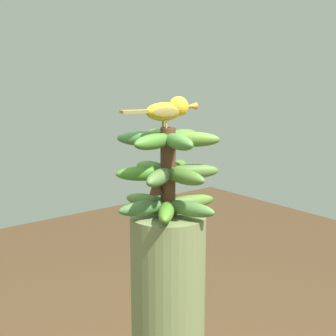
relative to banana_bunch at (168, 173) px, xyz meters
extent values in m
cylinder|color=#4C2D1E|center=(0.00, 0.00, 0.00)|extent=(0.04, 0.04, 0.24)
ellipsoid|color=#487137|center=(0.02, -0.06, -0.09)|extent=(0.09, 0.16, 0.04)
ellipsoid|color=#50742B|center=(0.07, -0.01, -0.09)|extent=(0.16, 0.07, 0.04)
ellipsoid|color=#457C2F|center=(0.04, 0.05, -0.09)|extent=(0.13, 0.14, 0.04)
ellipsoid|color=#47702F|center=(-0.02, 0.06, -0.09)|extent=(0.09, 0.16, 0.04)
ellipsoid|color=#3F6B36|center=(-0.06, 0.01, -0.09)|extent=(0.16, 0.07, 0.04)
ellipsoid|color=#477D24|center=(-0.04, -0.05, -0.09)|extent=(0.13, 0.14, 0.04)
ellipsoid|color=#4B6C2E|center=(0.06, -0.03, 0.00)|extent=(0.16, 0.11, 0.04)
ellipsoid|color=#476F27|center=(0.05, 0.03, 0.00)|extent=(0.15, 0.12, 0.04)
ellipsoid|color=#447C2E|center=(0.00, 0.06, 0.00)|extent=(0.05, 0.16, 0.04)
ellipsoid|color=#3F7D24|center=(-0.06, 0.03, 0.00)|extent=(0.16, 0.11, 0.04)
ellipsoid|color=#4B6B35|center=(-0.05, -0.03, 0.00)|extent=(0.15, 0.12, 0.04)
ellipsoid|color=#4A702C|center=(0.00, -0.06, 0.00)|extent=(0.05, 0.16, 0.04)
ellipsoid|color=#4E722D|center=(0.01, 0.06, 0.09)|extent=(0.08, 0.16, 0.04)
ellipsoid|color=#3E7337|center=(-0.04, 0.04, 0.09)|extent=(0.14, 0.14, 0.04)
ellipsoid|color=#407129|center=(-0.06, -0.02, 0.09)|extent=(0.16, 0.08, 0.04)
ellipsoid|color=#427532|center=(-0.01, -0.06, 0.09)|extent=(0.08, 0.16, 0.04)
ellipsoid|color=#517527|center=(0.04, -0.04, 0.09)|extent=(0.14, 0.14, 0.04)
ellipsoid|color=#426D2F|center=(0.06, 0.02, 0.09)|extent=(0.16, 0.08, 0.04)
cone|color=#4C2D1E|center=(-0.04, 0.01, -0.03)|extent=(0.04, 0.04, 0.06)
cylinder|color=#C68933|center=(-0.01, -0.01, 0.13)|extent=(0.01, 0.01, 0.02)
cylinder|color=#C68933|center=(0.00, 0.02, 0.13)|extent=(0.01, 0.00, 0.02)
ellipsoid|color=gold|center=(-0.01, 0.01, 0.16)|extent=(0.11, 0.07, 0.05)
ellipsoid|color=olive|center=(-0.02, -0.02, 0.16)|extent=(0.08, 0.03, 0.03)
ellipsoid|color=olive|center=(-0.01, 0.03, 0.16)|extent=(0.08, 0.03, 0.03)
cube|color=olive|center=(-0.09, 0.03, 0.17)|extent=(0.08, 0.04, 0.01)
sphere|color=gold|center=(0.04, 0.00, 0.18)|extent=(0.05, 0.05, 0.05)
sphere|color=black|center=(0.05, 0.02, 0.18)|extent=(0.01, 0.01, 0.01)
cone|color=orange|center=(0.07, -0.01, 0.18)|extent=(0.04, 0.03, 0.02)
camera|label=1|loc=(-0.74, -0.94, 0.25)|focal=48.29mm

